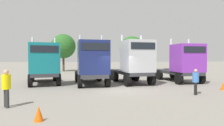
% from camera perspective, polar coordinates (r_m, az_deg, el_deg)
% --- Properties ---
extents(ground, '(200.00, 200.00, 0.00)m').
position_cam_1_polar(ground, '(14.53, 2.30, -7.86)').
color(ground, gray).
extents(semi_truck_teal, '(3.80, 6.47, 4.19)m').
position_cam_1_polar(semi_truck_teal, '(18.29, -18.89, -0.19)').
color(semi_truck_teal, '#333338').
rests_on(semi_truck_teal, ground).
extents(semi_truck_navy, '(3.17, 6.64, 4.35)m').
position_cam_1_polar(semi_truck_navy, '(16.88, -5.74, -0.01)').
color(semi_truck_navy, '#333338').
rests_on(semi_truck_navy, ground).
extents(semi_truck_silver, '(3.36, 6.13, 4.45)m').
position_cam_1_polar(semi_truck_silver, '(17.77, 6.58, 0.39)').
color(semi_truck_silver, '#333338').
rests_on(semi_truck_silver, ground).
extents(semi_truck_purple, '(3.06, 6.42, 4.20)m').
position_cam_1_polar(semi_truck_purple, '(20.02, 19.72, -0.05)').
color(semi_truck_purple, '#333338').
rests_on(semi_truck_purple, ground).
extents(visitor_in_hivis, '(0.56, 0.56, 1.81)m').
position_cam_1_polar(visitor_in_hivis, '(10.72, -28.11, -5.72)').
color(visitor_in_hivis, '#2F2F2F').
rests_on(visitor_in_hivis, ground).
extents(visitor_with_camera, '(0.56, 0.56, 1.65)m').
position_cam_1_polar(visitor_with_camera, '(13.82, 22.92, -4.49)').
color(visitor_with_camera, black).
rests_on(visitor_with_camera, ground).
extents(traffic_cone_near, '(0.36, 0.36, 0.60)m').
position_cam_1_polar(traffic_cone_near, '(16.69, 29.31, -5.79)').
color(traffic_cone_near, '#F2590C').
rests_on(traffic_cone_near, ground).
extents(traffic_cone_mid, '(0.36, 0.36, 0.57)m').
position_cam_1_polar(traffic_cone_mid, '(8.10, -20.34, -13.50)').
color(traffic_cone_mid, '#F2590C').
rests_on(traffic_cone_mid, ground).
extents(oak_far_left, '(4.21, 4.21, 6.46)m').
position_cam_1_polar(oak_far_left, '(35.37, -13.80, 4.69)').
color(oak_far_left, '#4C3823').
rests_on(oak_far_left, ground).
extents(oak_far_centre, '(3.71, 3.71, 5.72)m').
position_cam_1_polar(oak_far_centre, '(36.59, -4.15, 3.85)').
color(oak_far_centre, '#4C3823').
rests_on(oak_far_centre, ground).
extents(oak_far_right, '(4.31, 4.31, 6.09)m').
position_cam_1_polar(oak_far_right, '(34.57, 5.75, 4.10)').
color(oak_far_right, '#4C3823').
rests_on(oak_far_right, ground).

